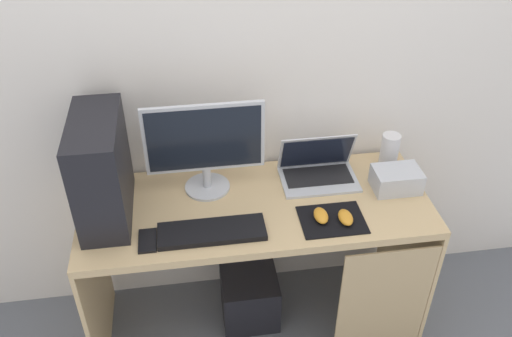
{
  "coord_description": "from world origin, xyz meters",
  "views": [
    {
      "loc": [
        -0.25,
        -1.73,
        2.22
      ],
      "look_at": [
        0.0,
        0.0,
        0.95
      ],
      "focal_mm": 38.07,
      "sensor_mm": 36.0,
      "label": 1
    }
  ],
  "objects": [
    {
      "name": "mouse_left",
      "position": [
        0.24,
        -0.14,
        0.79
      ],
      "size": [
        0.06,
        0.1,
        0.03
      ],
      "primitive_type": "ellipsoid",
      "color": "orange",
      "rests_on": "mousepad"
    },
    {
      "name": "projector",
      "position": [
        0.61,
        0.01,
        0.82
      ],
      "size": [
        0.2,
        0.14,
        0.1
      ],
      "primitive_type": "cube",
      "color": "#B7BCC6",
      "rests_on": "desk"
    },
    {
      "name": "laptop",
      "position": [
        0.3,
        0.14,
        0.81
      ],
      "size": [
        0.33,
        0.22,
        0.2
      ],
      "color": "#B7BCC6",
      "rests_on": "desk"
    },
    {
      "name": "mousepad",
      "position": [
        0.29,
        -0.15,
        0.78
      ],
      "size": [
        0.26,
        0.2,
        0.0
      ],
      "primitive_type": "cube",
      "color": "black",
      "rests_on": "desk"
    },
    {
      "name": "subwoofer",
      "position": [
        -0.03,
        0.05,
        0.13
      ],
      "size": [
        0.27,
        0.27,
        0.27
      ],
      "primitive_type": "cube",
      "color": "black",
      "rests_on": "ground_plane"
    },
    {
      "name": "wall_back",
      "position": [
        0.0,
        0.33,
        1.3
      ],
      "size": [
        4.0,
        0.05,
        2.6
      ],
      "color": "silver",
      "rests_on": "ground_plane"
    },
    {
      "name": "pc_tower",
      "position": [
        -0.6,
        0.03,
        0.99
      ],
      "size": [
        0.19,
        0.42,
        0.43
      ],
      "primitive_type": "cube",
      "color": "black",
      "rests_on": "desk"
    },
    {
      "name": "speaker",
      "position": [
        0.63,
        0.17,
        0.86
      ],
      "size": [
        0.08,
        0.08,
        0.17
      ],
      "primitive_type": "cylinder",
      "color": "silver",
      "rests_on": "desk"
    },
    {
      "name": "desk",
      "position": [
        0.02,
        -0.01,
        0.61
      ],
      "size": [
        1.46,
        0.58,
        0.77
      ],
      "color": "tan",
      "rests_on": "ground_plane"
    },
    {
      "name": "mouse_right",
      "position": [
        0.34,
        -0.17,
        0.79
      ],
      "size": [
        0.06,
        0.1,
        0.03
      ],
      "primitive_type": "ellipsoid",
      "color": "orange",
      "rests_on": "mousepad"
    },
    {
      "name": "monitor",
      "position": [
        -0.19,
        0.13,
        1.0
      ],
      "size": [
        0.49,
        0.19,
        0.42
      ],
      "color": "#B7BCC6",
      "rests_on": "desk"
    },
    {
      "name": "cell_phone",
      "position": [
        -0.45,
        -0.17,
        0.78
      ],
      "size": [
        0.07,
        0.13,
        0.01
      ],
      "primitive_type": "cube",
      "color": "black",
      "rests_on": "desk"
    },
    {
      "name": "keyboard",
      "position": [
        -0.2,
        -0.16,
        0.78
      ],
      "size": [
        0.42,
        0.14,
        0.02
      ],
      "primitive_type": "cube",
      "color": "black",
      "rests_on": "desk"
    },
    {
      "name": "ground_plane",
      "position": [
        0.0,
        0.0,
        0.0
      ],
      "size": [
        8.0,
        8.0,
        0.0
      ],
      "primitive_type": "plane",
      "color": "slate"
    }
  ]
}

